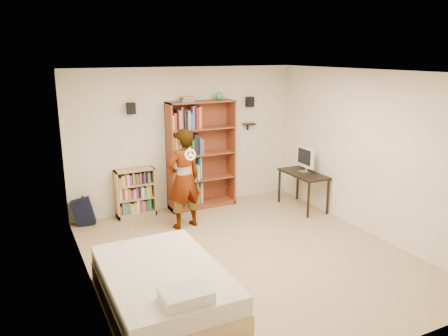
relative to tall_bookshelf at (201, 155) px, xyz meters
The scene contains 14 objects.
ground 2.54m from the tall_bookshelf, 96.01° to the right, with size 4.50×5.00×0.01m, color tan.
room_shell 2.43m from the tall_bookshelf, 96.01° to the right, with size 4.52×5.02×2.71m.
crown_molding 2.84m from the tall_bookshelf, 96.01° to the right, with size 4.50×5.00×0.06m.
speaker_left 1.61m from the tall_bookshelf, behind, with size 0.14×0.12×0.20m, color black.
speaker_right 1.47m from the tall_bookshelf, ahead, with size 0.14×0.12×0.20m, color black.
wall_shelf 1.22m from the tall_bookshelf, ahead, with size 0.25×0.16×0.03m, color black.
tall_bookshelf is the anchor object (origin of this frame).
low_bookshelf 1.44m from the tall_bookshelf, behind, with size 0.72×0.27×0.90m, color tan, non-canonical shape.
computer_desk 2.09m from the tall_bookshelf, 28.84° to the right, with size 0.52×1.04×0.71m, color black, non-canonical shape.
imac 1.99m from the tall_bookshelf, 26.71° to the right, with size 0.10×0.49×0.49m, color white, non-canonical shape.
daybed 3.60m from the tall_bookshelf, 120.86° to the right, with size 1.33×2.05×0.61m, color beige, non-canonical shape.
person 1.10m from the tall_bookshelf, 129.42° to the right, with size 0.63×0.42×1.74m, color black.
wii_wheel 1.39m from the tall_bookshelf, 120.67° to the right, with size 0.19×0.19×0.03m, color white.
navy_bag 2.39m from the tall_bookshelf, behind, with size 0.37×0.24×0.50m, color black, non-canonical shape.
Camera 1 is at (-2.97, -5.23, 2.95)m, focal length 35.00 mm.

